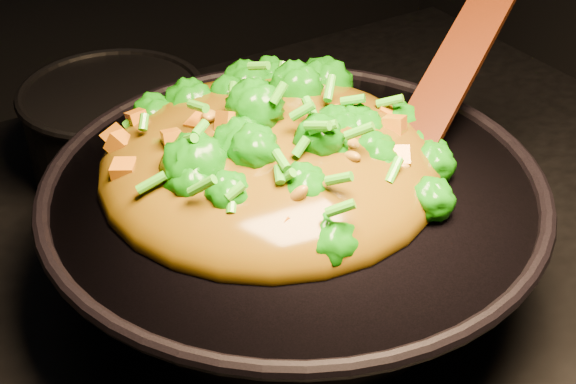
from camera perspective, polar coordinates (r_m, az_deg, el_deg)
wok at (r=0.76m, az=0.40°, el=-3.28°), size 0.52×0.52×0.13m
stir_fry at (r=0.71m, az=-1.33°, el=5.03°), size 0.39×0.39×0.11m
spatula at (r=0.80m, az=11.13°, el=7.55°), size 0.27×0.17×0.12m
back_pot at (r=0.96m, az=-12.09°, el=4.25°), size 0.24×0.24×0.12m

